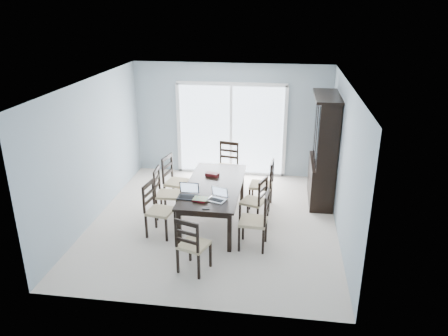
{
  "coord_description": "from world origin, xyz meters",
  "views": [
    {
      "loc": [
        1.21,
        -7.2,
        3.88
      ],
      "look_at": [
        0.19,
        0.0,
        1.08
      ],
      "focal_mm": 35.0,
      "sensor_mm": 36.0,
      "label": 1
    }
  ],
  "objects": [
    {
      "name": "book_stack",
      "position": [
        -0.12,
        -0.7,
        0.77
      ],
      "size": [
        0.27,
        0.22,
        0.04
      ],
      "rotation": [
        0.0,
        0.0,
        -0.24
      ],
      "color": "maroon",
      "rests_on": "dining_table"
    },
    {
      "name": "balcony",
      "position": [
        0.0,
        3.5,
        -0.05
      ],
      "size": [
        4.5,
        2.0,
        0.1
      ],
      "primitive_type": "cube",
      "color": "gray",
      "rests_on": "ground"
    },
    {
      "name": "chair_end_near",
      "position": [
        -0.07,
        -1.69,
        0.57
      ],
      "size": [
        0.51,
        0.52,
        1.08
      ],
      "rotation": [
        0.0,
        0.0,
        -0.32
      ],
      "color": "black",
      "rests_on": "floor"
    },
    {
      "name": "cell_phone",
      "position": [
        0.03,
        -1.0,
        0.76
      ],
      "size": [
        0.13,
        0.07,
        0.01
      ],
      "primitive_type": "cube",
      "rotation": [
        0.0,
        0.0,
        0.16
      ],
      "color": "black",
      "rests_on": "dining_table"
    },
    {
      "name": "dining_table",
      "position": [
        0.0,
        0.0,
        0.67
      ],
      "size": [
        1.0,
        2.2,
        0.75
      ],
      "color": "black",
      "rests_on": "floor"
    },
    {
      "name": "wall_right",
      "position": [
        2.25,
        0.0,
        1.3
      ],
      "size": [
        0.02,
        5.0,
        2.6
      ],
      "primitive_type": "cube",
      "color": "#90A1AC",
      "rests_on": "floor"
    },
    {
      "name": "sliding_door",
      "position": [
        0.0,
        2.48,
        1.09
      ],
      "size": [
        2.52,
        0.05,
        2.18
      ],
      "color": "silver",
      "rests_on": "floor"
    },
    {
      "name": "wall_left",
      "position": [
        -2.25,
        0.0,
        1.3
      ],
      "size": [
        0.02,
        5.0,
        2.6
      ],
      "primitive_type": "cube",
      "color": "#90A1AC",
      "rests_on": "floor"
    },
    {
      "name": "chair_end_far",
      "position": [
        0.02,
        1.68,
        0.62
      ],
      "size": [
        0.52,
        0.53,
        1.17
      ],
      "rotation": [
        0.0,
        0.0,
        2.94
      ],
      "color": "black",
      "rests_on": "floor"
    },
    {
      "name": "hot_tub",
      "position": [
        -0.81,
        3.59,
        0.5
      ],
      "size": [
        2.21,
        2.05,
        0.99
      ],
      "rotation": [
        0.0,
        0.0,
        0.21
      ],
      "color": "maroon",
      "rests_on": "balcony"
    },
    {
      "name": "laptop_dark",
      "position": [
        -0.35,
        -0.62,
        0.81
      ],
      "size": [
        0.34,
        0.24,
        0.23
      ],
      "rotation": [
        0.0,
        0.0,
        -0.01
      ],
      "color": "black",
      "rests_on": "dining_table"
    },
    {
      "name": "chair_right_mid",
      "position": [
        0.8,
        0.04,
        0.55
      ],
      "size": [
        0.51,
        0.5,
        1.04
      ],
      "rotation": [
        0.0,
        0.0,
        1.24
      ],
      "color": "black",
      "rests_on": "floor"
    },
    {
      "name": "chair_left_near",
      "position": [
        -0.94,
        -0.6,
        0.59
      ],
      "size": [
        0.49,
        0.48,
        1.11
      ],
      "rotation": [
        0.0,
        0.0,
        -1.73
      ],
      "color": "black",
      "rests_on": "floor"
    },
    {
      "name": "game_box",
      "position": [
        -0.1,
        0.4,
        0.78
      ],
      "size": [
        0.27,
        0.18,
        0.06
      ],
      "primitive_type": "cube",
      "rotation": [
        0.0,
        0.0,
        -0.25
      ],
      "color": "#470F0E",
      "rests_on": "dining_table"
    },
    {
      "name": "chair_right_far",
      "position": [
        0.91,
        0.76,
        0.6
      ],
      "size": [
        0.47,
        0.45,
        1.13
      ],
      "rotation": [
        0.0,
        0.0,
        1.5
      ],
      "color": "black",
      "rests_on": "floor"
    },
    {
      "name": "laptop_silver",
      "position": [
        0.15,
        -0.67,
        0.8
      ],
      "size": [
        0.36,
        0.3,
        0.21
      ],
      "rotation": [
        0.0,
        0.0,
        -0.34
      ],
      "color": "silver",
      "rests_on": "dining_table"
    },
    {
      "name": "ceiling",
      "position": [
        0.0,
        0.0,
        2.6
      ],
      "size": [
        5.0,
        5.0,
        0.0
      ],
      "primitive_type": "plane",
      "rotation": [
        3.14,
        0.0,
        0.0
      ],
      "color": "white",
      "rests_on": "back_wall"
    },
    {
      "name": "chair_right_near",
      "position": [
        0.88,
        -0.8,
        0.62
      ],
      "size": [
        0.48,
        0.47,
        1.17
      ],
      "rotation": [
        0.0,
        0.0,
        1.51
      ],
      "color": "black",
      "rests_on": "floor"
    },
    {
      "name": "china_hutch",
      "position": [
        2.02,
        1.25,
        1.07
      ],
      "size": [
        0.5,
        1.38,
        2.2
      ],
      "color": "black",
      "rests_on": "floor"
    },
    {
      "name": "floor",
      "position": [
        0.0,
        0.0,
        0.0
      ],
      "size": [
        5.0,
        5.0,
        0.0
      ],
      "primitive_type": "plane",
      "color": "silver",
      "rests_on": "ground"
    },
    {
      "name": "railing",
      "position": [
        0.0,
        4.5,
        0.55
      ],
      "size": [
        4.5,
        0.06,
        1.1
      ],
      "primitive_type": "cube",
      "color": "#99999E",
      "rests_on": "balcony"
    },
    {
      "name": "back_wall",
      "position": [
        0.0,
        2.5,
        1.3
      ],
      "size": [
        4.5,
        0.02,
        2.6
      ],
      "primitive_type": "cube",
      "color": "#90A1AC",
      "rests_on": "floor"
    },
    {
      "name": "chair_left_far",
      "position": [
        -0.93,
        0.63,
        0.62
      ],
      "size": [
        0.53,
        0.52,
        1.18
      ],
      "rotation": [
        0.0,
        0.0,
        -1.76
      ],
      "color": "black",
      "rests_on": "floor"
    },
    {
      "name": "chair_left_mid",
      "position": [
        -0.99,
        0.08,
        0.6
      ],
      "size": [
        0.46,
        0.45,
        1.13
      ],
      "rotation": [
        0.0,
        0.0,
        -1.51
      ],
      "color": "black",
      "rests_on": "floor"
    }
  ]
}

